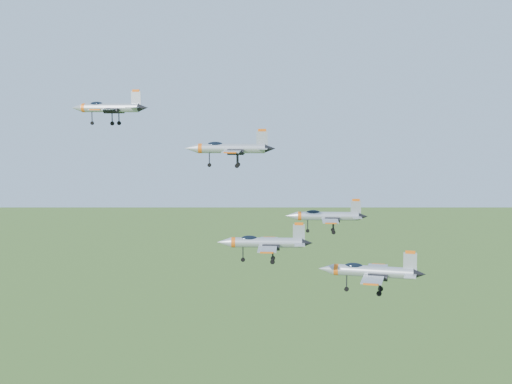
# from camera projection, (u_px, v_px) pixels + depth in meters

# --- Properties ---
(jet_lead) EXTENTS (13.46, 11.26, 3.60)m
(jet_lead) POSITION_uv_depth(u_px,v_px,m) (108.00, 108.00, 114.28)
(jet_lead) COLOR #969BA1
(jet_left_high) EXTENTS (12.49, 10.32, 3.34)m
(jet_left_high) POSITION_uv_depth(u_px,v_px,m) (229.00, 148.00, 97.23)
(jet_left_high) COLOR #969BA1
(jet_right_high) EXTENTS (11.36, 9.38, 3.04)m
(jet_right_high) POSITION_uv_depth(u_px,v_px,m) (264.00, 242.00, 83.85)
(jet_right_high) COLOR #969BA1
(jet_left_low) EXTENTS (12.66, 10.44, 3.39)m
(jet_left_low) POSITION_uv_depth(u_px,v_px,m) (326.00, 216.00, 109.36)
(jet_left_low) COLOR #969BA1
(jet_right_low) EXTENTS (13.22, 11.04, 3.53)m
(jet_right_low) POSITION_uv_depth(u_px,v_px,m) (370.00, 271.00, 87.77)
(jet_right_low) COLOR #969BA1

